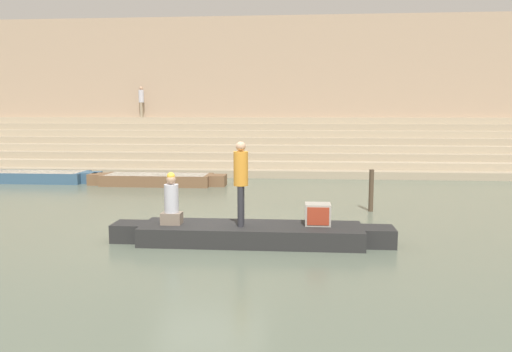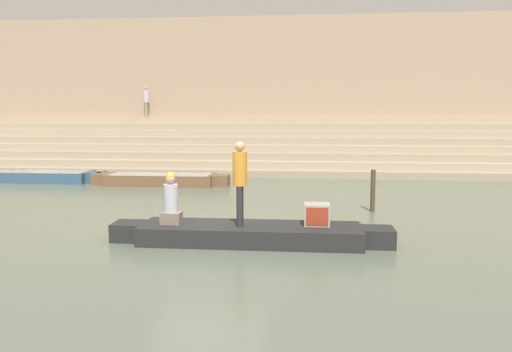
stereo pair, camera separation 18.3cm
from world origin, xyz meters
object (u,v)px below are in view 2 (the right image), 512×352
at_px(mooring_post, 373,191).
at_px(person_standing, 240,177).
at_px(rowboat_main, 250,233).
at_px(moored_boat_distant, 39,176).
at_px(tv_set, 317,214).
at_px(person_rowing, 171,202).
at_px(moored_boat_shore, 161,179).
at_px(person_on_steps, 146,99).

bearing_deg(mooring_post, person_standing, -130.49).
relative_size(rowboat_main, moored_boat_distant, 1.11).
relative_size(person_standing, tv_set, 3.32).
bearing_deg(tv_set, rowboat_main, -170.60).
distance_m(person_standing, person_rowing, 1.61).
bearing_deg(moored_boat_shore, person_rowing, -76.03).
bearing_deg(moored_boat_shore, person_standing, -67.35).
bearing_deg(person_on_steps, moored_boat_distant, 115.42).
xyz_separation_m(person_rowing, moored_boat_shore, (-2.69, 8.31, -0.63)).
distance_m(rowboat_main, person_standing, 1.24).
bearing_deg(person_rowing, mooring_post, 21.23).
relative_size(rowboat_main, person_standing, 3.37).
distance_m(moored_boat_shore, moored_boat_distant, 5.20).
height_order(moored_boat_distant, person_on_steps, person_on_steps).
xyz_separation_m(person_standing, tv_set, (1.62, 0.23, -0.81)).
xyz_separation_m(tv_set, moored_boat_shore, (-5.81, 8.13, -0.39)).
bearing_deg(mooring_post, tv_set, -114.51).
bearing_deg(person_standing, person_rowing, -176.08).
bearing_deg(moored_boat_shore, tv_set, -58.45).
relative_size(rowboat_main, moored_boat_shore, 1.13).
height_order(mooring_post, person_on_steps, person_on_steps).
height_order(moored_boat_shore, mooring_post, mooring_post).
relative_size(moored_boat_distant, person_on_steps, 3.33).
height_order(rowboat_main, moored_boat_shore, moored_boat_shore).
relative_size(moored_boat_shore, mooring_post, 4.48).
relative_size(moored_boat_shore, moored_boat_distant, 0.98).
relative_size(person_standing, person_on_steps, 1.09).
xyz_separation_m(mooring_post, person_on_steps, (-10.37, 12.08, 2.88)).
relative_size(person_rowing, tv_set, 2.09).
xyz_separation_m(person_standing, person_on_steps, (-7.12, 15.88, 2.04)).
bearing_deg(moored_boat_shore, mooring_post, -35.47).
xyz_separation_m(rowboat_main, person_rowing, (-1.71, -0.04, 0.65)).
bearing_deg(moored_boat_shore, person_on_steps, 107.28).
xyz_separation_m(person_standing, person_rowing, (-1.50, 0.05, -0.57)).
bearing_deg(moored_boat_distant, person_rowing, -54.66).
bearing_deg(person_standing, tv_set, 13.75).
distance_m(person_rowing, mooring_post, 6.06).
bearing_deg(tv_set, person_on_steps, 123.08).
relative_size(moored_boat_shore, person_on_steps, 3.26).
xyz_separation_m(moored_boat_shore, person_on_steps, (-2.93, 7.52, 3.25)).
bearing_deg(person_on_steps, person_standing, 157.14).
relative_size(tv_set, mooring_post, 0.45).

